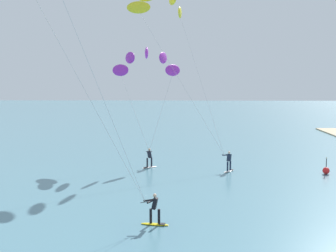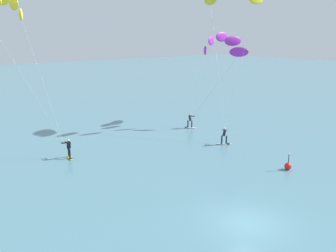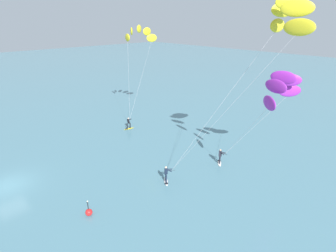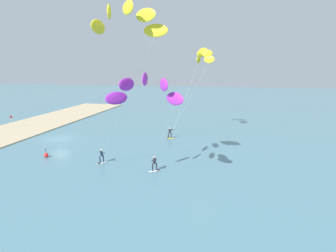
{
  "view_description": "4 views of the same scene",
  "coord_description": "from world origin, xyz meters",
  "px_view_note": "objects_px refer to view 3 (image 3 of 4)",
  "views": [
    {
      "loc": [
        -26.26,
        15.09,
        7.71
      ],
      "look_at": [
        4.33,
        16.04,
        4.33
      ],
      "focal_mm": 47.52,
      "sensor_mm": 36.0,
      "label": 1
    },
    {
      "loc": [
        -14.37,
        -11.65,
        10.37
      ],
      "look_at": [
        4.38,
        13.22,
        2.23
      ],
      "focal_mm": 38.04,
      "sensor_mm": 36.0,
      "label": 2
    },
    {
      "loc": [
        25.8,
        -3.79,
        14.5
      ],
      "look_at": [
        5.67,
        15.19,
        3.52
      ],
      "focal_mm": 29.0,
      "sensor_mm": 36.0,
      "label": 3
    },
    {
      "loc": [
        40.42,
        25.51,
        11.08
      ],
      "look_at": [
        4.52,
        17.95,
        3.66
      ],
      "focal_mm": 32.12,
      "sensor_mm": 36.0,
      "label": 4
    }
  ],
  "objects_px": {
    "kitesurfer_mid_water": "(139,37)",
    "kitesurfer_nearshore": "(279,90)",
    "marker_buoy": "(89,212)",
    "kitesurfer_far_out": "(283,22)"
  },
  "relations": [
    {
      "from": "kitesurfer_nearshore",
      "to": "marker_buoy",
      "type": "xyz_separation_m",
      "value": [
        -7.07,
        -14.85,
        -8.56
      ]
    },
    {
      "from": "kitesurfer_mid_water",
      "to": "marker_buoy",
      "type": "relative_size",
      "value": 9.92
    },
    {
      "from": "kitesurfer_nearshore",
      "to": "kitesurfer_mid_water",
      "type": "xyz_separation_m",
      "value": [
        -22.46,
        2.54,
        3.14
      ]
    },
    {
      "from": "kitesurfer_mid_water",
      "to": "kitesurfer_nearshore",
      "type": "bearing_deg",
      "value": -6.45
    },
    {
      "from": "kitesurfer_nearshore",
      "to": "kitesurfer_far_out",
      "type": "height_order",
      "value": "kitesurfer_far_out"
    },
    {
      "from": "kitesurfer_far_out",
      "to": "kitesurfer_nearshore",
      "type": "bearing_deg",
      "value": 96.55
    },
    {
      "from": "kitesurfer_nearshore",
      "to": "kitesurfer_far_out",
      "type": "relative_size",
      "value": 0.65
    },
    {
      "from": "kitesurfer_nearshore",
      "to": "kitesurfer_far_out",
      "type": "distance_m",
      "value": 5.62
    },
    {
      "from": "kitesurfer_far_out",
      "to": "kitesurfer_mid_water",
      "type": "bearing_deg",
      "value": 170.0
    },
    {
      "from": "kitesurfer_nearshore",
      "to": "kitesurfer_mid_water",
      "type": "relative_size",
      "value": 0.77
    }
  ]
}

